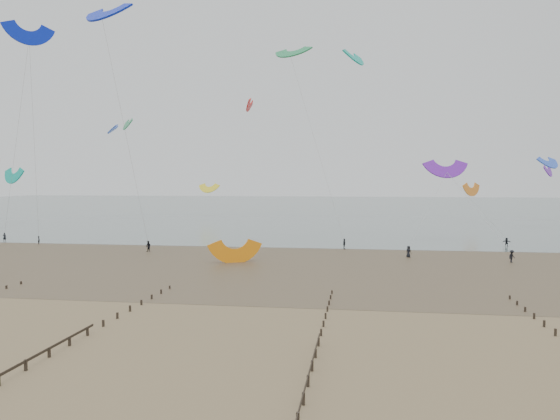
{
  "coord_description": "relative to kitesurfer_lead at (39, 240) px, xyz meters",
  "views": [
    {
      "loc": [
        6.99,
        -45.55,
        12.12
      ],
      "look_at": [
        -3.97,
        28.0,
        8.0
      ],
      "focal_mm": 35.0,
      "sensor_mm": 36.0,
      "label": 1
    }
  ],
  "objects": [
    {
      "name": "kitesurfers",
      "position": [
        72.71,
        -0.15,
        0.11
      ],
      "size": [
        126.95,
        21.91,
        1.87
      ],
      "color": "black",
      "rests_on": "ground"
    },
    {
      "name": "grounded_kite",
      "position": [
        41.78,
        -16.82,
        -0.78
      ],
      "size": [
        8.32,
        7.65,
        3.69
      ],
      "primitive_type": null,
      "rotation": [
        1.54,
        0.0,
        0.46
      ],
      "color": "orange",
      "rests_on": "ground"
    },
    {
      "name": "kitesurfer_lead",
      "position": [
        0.0,
        0.0,
        0.0
      ],
      "size": [
        0.67,
        0.66,
        1.55
      ],
      "primitive_type": "imported",
      "rotation": [
        0.0,
        0.0,
        2.39
      ],
      "color": "black",
      "rests_on": "ground"
    },
    {
      "name": "kites_airborne",
      "position": [
        38.23,
        36.04,
        21.24
      ],
      "size": [
        244.42,
        111.81,
        35.68
      ],
      "color": "purple",
      "rests_on": "ground"
    },
    {
      "name": "ground",
      "position": [
        52.97,
        -48.71,
        -0.78
      ],
      "size": [
        500.0,
        500.0,
        0.0
      ],
      "primitive_type": "plane",
      "color": "brown",
      "rests_on": "ground"
    },
    {
      "name": "groynes",
      "position": [
        56.97,
        -67.76,
        -0.31
      ],
      "size": [
        72.16,
        50.16,
        1.0
      ],
      "color": "black",
      "rests_on": "ground"
    },
    {
      "name": "sea_and_shore",
      "position": [
        48.89,
        -14.31,
        -0.77
      ],
      "size": [
        500.0,
        665.0,
        0.03
      ],
      "color": "#475654",
      "rests_on": "ground"
    }
  ]
}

